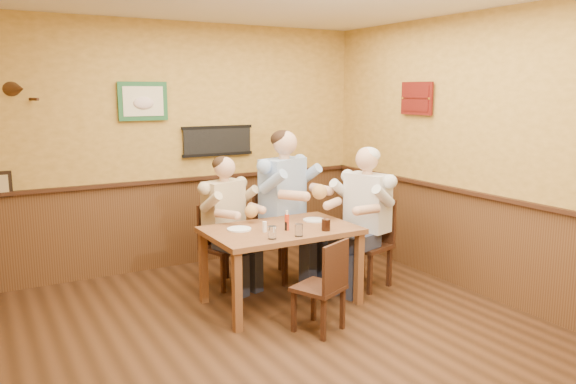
% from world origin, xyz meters
% --- Properties ---
extents(room, '(5.02, 5.03, 2.81)m').
position_xyz_m(room, '(0.13, 0.17, 1.69)').
color(room, '#321D0F').
rests_on(room, ground).
extents(dining_table, '(1.40, 0.90, 0.75)m').
position_xyz_m(dining_table, '(0.61, 0.83, 0.66)').
color(dining_table, brown).
rests_on(dining_table, ground).
extents(chair_back_left, '(0.50, 0.50, 0.86)m').
position_xyz_m(chair_back_left, '(0.34, 1.56, 0.43)').
color(chair_back_left, '#3E2213').
rests_on(chair_back_left, ground).
extents(chair_back_right, '(0.61, 0.61, 1.02)m').
position_xyz_m(chair_back_right, '(0.99, 1.47, 0.51)').
color(chair_back_right, '#3E2213').
rests_on(chair_back_right, ground).
extents(chair_right_end, '(0.53, 0.53, 0.93)m').
position_xyz_m(chair_right_end, '(1.62, 0.80, 0.46)').
color(chair_right_end, '#3E2213').
rests_on(chair_right_end, ground).
extents(chair_near_side, '(0.49, 0.49, 0.81)m').
position_xyz_m(chair_near_side, '(0.59, 0.12, 0.40)').
color(chair_near_side, '#3E2213').
rests_on(chair_near_side, ground).
extents(diner_tan_shirt, '(0.71, 0.71, 1.23)m').
position_xyz_m(diner_tan_shirt, '(0.34, 1.56, 0.62)').
color(diner_tan_shirt, beige).
rests_on(diner_tan_shirt, ground).
extents(diner_blue_polo, '(0.87, 0.87, 1.46)m').
position_xyz_m(diner_blue_polo, '(0.99, 1.47, 0.73)').
color(diner_blue_polo, '#8AA5CF').
rests_on(diner_blue_polo, ground).
extents(diner_white_elder, '(0.76, 0.76, 1.32)m').
position_xyz_m(diner_white_elder, '(1.62, 0.80, 0.66)').
color(diner_white_elder, silver).
rests_on(diner_white_elder, ground).
extents(water_glass_left, '(0.10, 0.10, 0.12)m').
position_xyz_m(water_glass_left, '(0.35, 0.51, 0.81)').
color(water_glass_left, white).
rests_on(water_glass_left, dining_table).
extents(water_glass_mid, '(0.09, 0.09, 0.11)m').
position_xyz_m(water_glass_mid, '(0.61, 0.48, 0.81)').
color(water_glass_mid, silver).
rests_on(water_glass_mid, dining_table).
extents(cola_tumbler, '(0.09, 0.09, 0.11)m').
position_xyz_m(cola_tumbler, '(0.93, 0.53, 0.80)').
color(cola_tumbler, black).
rests_on(cola_tumbler, dining_table).
extents(hot_sauce_bottle, '(0.04, 0.04, 0.17)m').
position_xyz_m(hot_sauce_bottle, '(0.62, 0.72, 0.83)').
color(hot_sauce_bottle, red).
rests_on(hot_sauce_bottle, dining_table).
extents(salt_shaker, '(0.05, 0.05, 0.10)m').
position_xyz_m(salt_shaker, '(0.41, 0.76, 0.80)').
color(salt_shaker, white).
rests_on(salt_shaker, dining_table).
extents(pepper_shaker, '(0.04, 0.04, 0.08)m').
position_xyz_m(pepper_shaker, '(0.61, 0.72, 0.79)').
color(pepper_shaker, black).
rests_on(pepper_shaker, dining_table).
extents(plate_far_left, '(0.25, 0.25, 0.02)m').
position_xyz_m(plate_far_left, '(0.24, 0.95, 0.76)').
color(plate_far_left, white).
rests_on(plate_far_left, dining_table).
extents(plate_far_right, '(0.26, 0.26, 0.01)m').
position_xyz_m(plate_far_right, '(1.05, 0.93, 0.76)').
color(plate_far_right, white).
rests_on(plate_far_right, dining_table).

